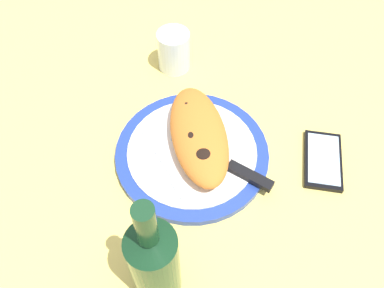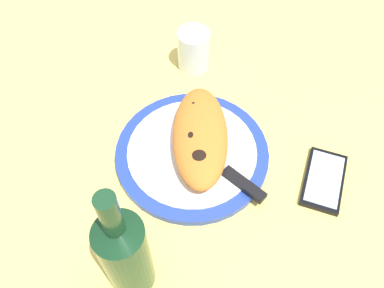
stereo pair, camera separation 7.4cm
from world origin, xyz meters
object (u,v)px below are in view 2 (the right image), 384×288
(smartphone, at_px, (324,180))
(water_glass, at_px, (193,52))
(wine_bottle, at_px, (125,253))
(knife, at_px, (231,175))
(plate, at_px, (192,153))
(fork, at_px, (164,164))
(calzone, at_px, (200,136))

(smartphone, distance_m, water_glass, 0.39)
(wine_bottle, bearing_deg, knife, 118.68)
(plate, relative_size, smartphone, 2.04)
(plate, relative_size, fork, 1.69)
(smartphone, bearing_deg, wine_bottle, -80.47)
(plate, height_order, wine_bottle, wine_bottle)
(knife, bearing_deg, wine_bottle, -61.32)
(calzone, distance_m, fork, 0.08)
(plate, xyz_separation_m, fork, (0.01, -0.06, 0.01))
(smartphone, bearing_deg, plate, -121.12)
(plate, bearing_deg, wine_bottle, -39.85)
(smartphone, bearing_deg, calzone, -125.35)
(smartphone, distance_m, wine_bottle, 0.39)
(calzone, bearing_deg, plate, -64.75)
(water_glass, bearing_deg, knife, -5.38)
(plate, distance_m, smartphone, 0.25)
(fork, relative_size, wine_bottle, 0.64)
(water_glass, bearing_deg, calzone, -14.89)
(water_glass, bearing_deg, wine_bottle, -29.28)
(fork, xyz_separation_m, knife, (0.06, 0.11, 0.00))
(plate, distance_m, calzone, 0.04)
(fork, bearing_deg, water_glass, 151.14)
(wine_bottle, bearing_deg, calzone, 138.26)
(water_glass, bearing_deg, fork, -28.86)
(fork, distance_m, water_glass, 0.28)
(plate, distance_m, knife, 0.09)
(plate, height_order, smartphone, plate)
(fork, bearing_deg, wine_bottle, -29.86)
(calzone, relative_size, fork, 1.47)
(plate, distance_m, wine_bottle, 0.27)
(fork, xyz_separation_m, water_glass, (-0.25, 0.14, 0.02))
(plate, bearing_deg, smartphone, 58.88)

